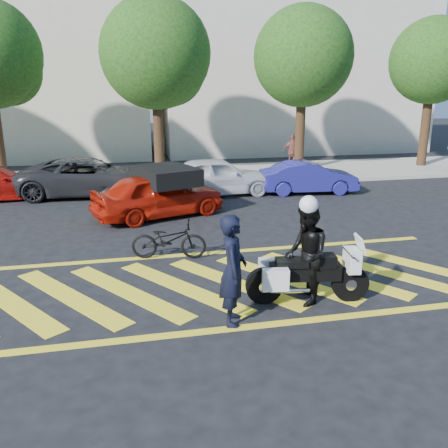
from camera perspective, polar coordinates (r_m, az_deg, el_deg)
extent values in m
plane|color=black|center=(9.91, -1.57, -7.31)|extent=(90.00, 90.00, 0.00)
cube|color=#9E998E|center=(21.35, -7.68, 5.65)|extent=(60.00, 5.00, 0.15)
cube|color=yellow|center=(10.01, -24.33, -8.57)|extent=(2.43, 3.21, 0.01)
cube|color=yellow|center=(9.83, -17.99, -8.34)|extent=(2.43, 3.21, 0.01)
cube|color=yellow|center=(9.76, -11.51, -8.00)|extent=(2.43, 3.21, 0.01)
cube|color=yellow|center=(9.82, -5.04, -7.56)|extent=(2.43, 3.21, 0.01)
cube|color=yellow|center=(10.00, 1.27, -7.04)|extent=(2.43, 3.21, 0.01)
cube|color=yellow|center=(10.30, 7.26, -6.47)|extent=(2.43, 3.21, 0.01)
cube|color=yellow|center=(10.70, 12.86, -5.87)|extent=(2.43, 3.21, 0.01)
cube|color=yellow|center=(11.20, 17.99, -5.27)|extent=(2.43, 3.21, 0.01)
cube|color=yellow|center=(11.77, 22.64, -4.69)|extent=(2.43, 3.21, 0.01)
cube|color=yellow|center=(8.24, 0.98, -12.47)|extent=(12.00, 0.20, 0.01)
cube|color=yellow|center=(11.65, -3.33, -3.62)|extent=(12.00, 0.20, 0.01)
cube|color=beige|center=(31.81, 7.69, 18.93)|extent=(16.00, 8.00, 11.00)
sphere|color=#114113|center=(21.64, -24.67, 16.37)|extent=(2.73, 2.73, 2.73)
cylinder|color=black|center=(21.08, -7.88, 10.80)|extent=(0.44, 0.44, 4.00)
sphere|color=#114113|center=(21.03, -8.24, 19.68)|extent=(4.60, 4.60, 4.60)
sphere|color=#114113|center=(21.35, -6.55, 17.83)|extent=(2.99, 2.99, 2.99)
cylinder|color=black|center=(22.55, 9.13, 11.10)|extent=(0.44, 0.44, 4.00)
sphere|color=#114113|center=(22.50, 9.51, 19.26)|extent=(4.40, 4.40, 4.40)
sphere|color=#114113|center=(22.97, 10.60, 17.49)|extent=(2.86, 2.86, 2.86)
cylinder|color=black|center=(25.63, 23.04, 10.64)|extent=(0.44, 0.44, 4.00)
sphere|color=#114113|center=(25.58, 23.84, 17.53)|extent=(4.00, 4.00, 4.00)
sphere|color=#114113|center=(26.16, 24.40, 16.09)|extent=(2.60, 2.60, 2.60)
imported|color=black|center=(8.04, 1.09, -5.57)|extent=(0.62, 0.80, 1.94)
imported|color=black|center=(11.30, -6.66, -1.88)|extent=(1.85, 0.95, 0.93)
cylinder|color=black|center=(9.02, 4.82, -7.40)|extent=(0.71, 0.26, 0.70)
cylinder|color=silver|center=(9.02, 4.82, -7.40)|extent=(0.24, 0.20, 0.21)
cylinder|color=black|center=(9.39, 14.93, -6.93)|extent=(0.71, 0.26, 0.70)
cylinder|color=silver|center=(9.39, 14.93, -6.93)|extent=(0.24, 0.20, 0.21)
cube|color=black|center=(9.06, 9.74, -5.67)|extent=(1.35, 0.48, 0.32)
cube|color=black|center=(9.06, 11.77, -4.34)|extent=(0.52, 0.39, 0.23)
cube|color=black|center=(8.94, 8.13, -4.59)|extent=(0.63, 0.45, 0.13)
cube|color=silver|center=(9.22, 15.15, -4.21)|extent=(0.30, 0.48, 0.42)
cube|color=silver|center=(9.21, 5.67, -5.34)|extent=(0.50, 0.26, 0.40)
cube|color=silver|center=(8.71, 6.23, -6.68)|extent=(0.50, 0.26, 0.40)
imported|color=black|center=(8.93, 9.86, -3.64)|extent=(0.86, 1.03, 1.92)
imported|color=#A91607|center=(14.91, -7.88, 3.49)|extent=(4.43, 2.97, 1.40)
imported|color=black|center=(18.45, -15.95, 5.50)|extent=(5.25, 2.74, 1.41)
imported|color=silver|center=(17.79, -0.82, 5.76)|extent=(4.31, 1.99, 1.43)
imported|color=navy|center=(18.43, 10.17, 5.53)|extent=(3.79, 1.68, 1.21)
imported|color=brown|center=(23.00, 8.25, 8.62)|extent=(1.03, 0.77, 1.62)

